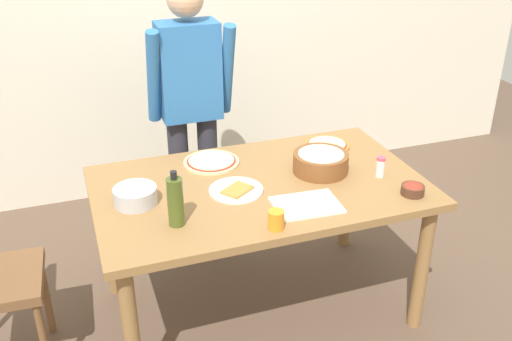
# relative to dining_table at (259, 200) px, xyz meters

# --- Properties ---
(ground) EXTENTS (8.00, 8.00, 0.00)m
(ground) POSITION_rel_dining_table_xyz_m (0.00, 0.00, -0.67)
(ground) COLOR brown
(wall_back) EXTENTS (5.60, 0.10, 2.60)m
(wall_back) POSITION_rel_dining_table_xyz_m (0.00, 1.60, 0.63)
(wall_back) COLOR silver
(wall_back) RESTS_ON ground
(dining_table) EXTENTS (1.60, 0.96, 0.76)m
(dining_table) POSITION_rel_dining_table_xyz_m (0.00, 0.00, 0.00)
(dining_table) COLOR olive
(dining_table) RESTS_ON ground
(person_cook) EXTENTS (0.49, 0.25, 1.62)m
(person_cook) POSITION_rel_dining_table_xyz_m (-0.15, 0.76, 0.27)
(person_cook) COLOR #2D2D38
(person_cook) RESTS_ON ground
(pizza_raw_on_board) EXTENTS (0.29, 0.29, 0.02)m
(pizza_raw_on_board) POSITION_rel_dining_table_xyz_m (-0.16, 0.30, 0.10)
(pizza_raw_on_board) COLOR beige
(pizza_raw_on_board) RESTS_ON dining_table
(pizza_cooked_on_tray) EXTENTS (0.25, 0.25, 0.02)m
(pizza_cooked_on_tray) POSITION_rel_dining_table_xyz_m (0.50, 0.29, 0.10)
(pizza_cooked_on_tray) COLOR #C67A33
(pizza_cooked_on_tray) RESTS_ON dining_table
(plate_with_slice) EXTENTS (0.26, 0.26, 0.02)m
(plate_with_slice) POSITION_rel_dining_table_xyz_m (-0.13, -0.04, 0.10)
(plate_with_slice) COLOR white
(plate_with_slice) RESTS_ON dining_table
(popcorn_bowl) EXTENTS (0.28, 0.28, 0.11)m
(popcorn_bowl) POSITION_rel_dining_table_xyz_m (0.34, 0.03, 0.15)
(popcorn_bowl) COLOR brown
(popcorn_bowl) RESTS_ON dining_table
(mixing_bowl_steel) EXTENTS (0.20, 0.20, 0.08)m
(mixing_bowl_steel) POSITION_rel_dining_table_xyz_m (-0.60, 0.01, 0.13)
(mixing_bowl_steel) COLOR #B7B7BC
(mixing_bowl_steel) RESTS_ON dining_table
(small_sauce_bowl) EXTENTS (0.11, 0.11, 0.06)m
(small_sauce_bowl) POSITION_rel_dining_table_xyz_m (0.65, -0.34, 0.12)
(small_sauce_bowl) COLOR #4C2D1E
(small_sauce_bowl) RESTS_ON dining_table
(olive_oil_bottle) EXTENTS (0.07, 0.07, 0.26)m
(olive_oil_bottle) POSITION_rel_dining_table_xyz_m (-0.46, -0.23, 0.20)
(olive_oil_bottle) COLOR #47561E
(olive_oil_bottle) RESTS_ON dining_table
(cup_orange) EXTENTS (0.07, 0.07, 0.08)m
(cup_orange) POSITION_rel_dining_table_xyz_m (-0.07, -0.40, 0.13)
(cup_orange) COLOR orange
(cup_orange) RESTS_ON dining_table
(salt_shaker) EXTENTS (0.04, 0.04, 0.11)m
(salt_shaker) POSITION_rel_dining_table_xyz_m (0.60, -0.12, 0.14)
(salt_shaker) COLOR white
(salt_shaker) RESTS_ON dining_table
(cutting_board_white) EXTENTS (0.31, 0.24, 0.01)m
(cutting_board_white) POSITION_rel_dining_table_xyz_m (0.13, -0.27, 0.10)
(cutting_board_white) COLOR white
(cutting_board_white) RESTS_ON dining_table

